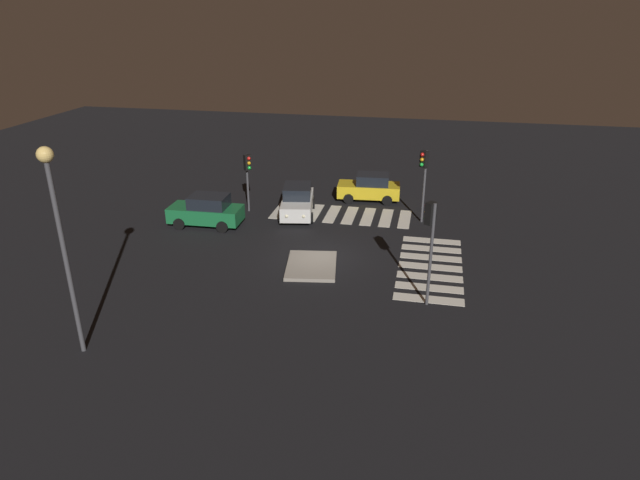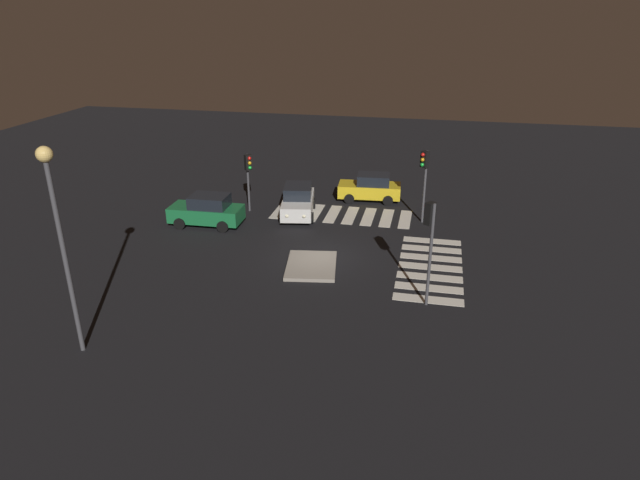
% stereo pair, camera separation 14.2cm
% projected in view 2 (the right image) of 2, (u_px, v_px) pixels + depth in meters
% --- Properties ---
extents(ground_plane, '(80.00, 80.00, 0.00)m').
position_uv_depth(ground_plane, '(320.00, 257.00, 29.26)').
color(ground_plane, black).
extents(traffic_island, '(3.66, 2.97, 0.18)m').
position_uv_depth(traffic_island, '(311.00, 266.00, 28.13)').
color(traffic_island, gray).
rests_on(traffic_island, ground).
extents(car_green, '(2.16, 4.43, 1.91)m').
position_uv_depth(car_green, '(207.00, 211.00, 33.17)').
color(car_green, '#196B38').
rests_on(car_green, ground).
extents(car_yellow, '(2.23, 4.33, 1.84)m').
position_uv_depth(car_yellow, '(370.00, 188.00, 37.45)').
color(car_yellow, gold).
rests_on(car_yellow, ground).
extents(car_white, '(4.57, 2.62, 1.90)m').
position_uv_depth(car_white, '(298.00, 201.00, 34.77)').
color(car_white, silver).
rests_on(car_white, ground).
extents(traffic_light_east, '(0.53, 0.54, 4.47)m').
position_uv_depth(traffic_light_east, '(424.00, 169.00, 32.60)').
color(traffic_light_east, '#47474C').
rests_on(traffic_light_east, ground).
extents(traffic_light_north, '(0.54, 0.54, 3.74)m').
position_uv_depth(traffic_light_north, '(248.00, 169.00, 34.65)').
color(traffic_light_north, '#47474C').
rests_on(traffic_light_north, ground).
extents(traffic_light_south, '(0.54, 0.53, 4.76)m').
position_uv_depth(traffic_light_south, '(430.00, 229.00, 23.35)').
color(traffic_light_south, '#47474C').
rests_on(traffic_light_south, ground).
extents(street_lamp, '(0.56, 0.56, 8.02)m').
position_uv_depth(street_lamp, '(57.00, 219.00, 19.31)').
color(street_lamp, '#47474C').
rests_on(street_lamp, ground).
extents(crosswalk_near, '(7.60, 3.20, 0.02)m').
position_uv_depth(crosswalk_near, '(430.00, 267.00, 28.15)').
color(crosswalk_near, silver).
rests_on(crosswalk_near, ground).
extents(crosswalk_side, '(3.20, 8.75, 0.02)m').
position_uv_depth(crosswalk_side, '(342.00, 215.00, 35.17)').
color(crosswalk_side, silver).
rests_on(crosswalk_side, ground).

